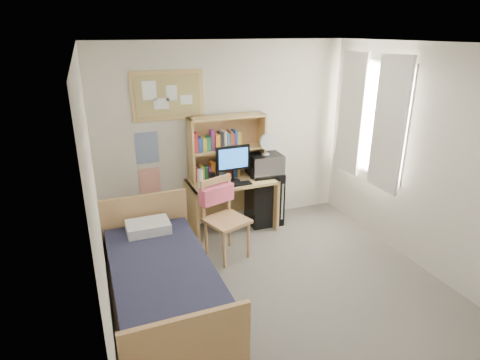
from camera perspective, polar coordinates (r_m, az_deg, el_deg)
name	(u,v)px	position (r m, az deg, el deg)	size (l,w,h in m)	color
floor	(290,302)	(4.51, 7.12, -16.78)	(3.60, 4.20, 0.02)	slate
ceiling	(304,44)	(3.60, 9.03, 18.52)	(3.60, 4.20, 0.02)	white
wall_back	(225,137)	(5.70, -2.12, 6.19)	(3.60, 0.04, 2.60)	silver
wall_left	(98,217)	(3.44, -19.59, -4.99)	(0.04, 4.20, 2.60)	silver
wall_right	(441,167)	(4.95, 26.65, 1.73)	(0.04, 4.20, 2.60)	silver
window_unit	(371,119)	(5.69, 18.08, 8.27)	(0.10, 1.40, 1.70)	white
curtain_left	(389,125)	(5.37, 20.44, 7.31)	(0.04, 0.55, 1.70)	white
curtain_right	(351,114)	(5.98, 15.49, 9.10)	(0.04, 0.55, 1.70)	white
bulletin_board	(168,95)	(5.37, -10.23, 11.75)	(0.94, 0.03, 0.64)	tan
poster_wave	(147,148)	(5.46, -13.10, 4.49)	(0.30, 0.01, 0.42)	#254894
poster_japan	(150,181)	(5.61, -12.71, -0.13)	(0.28, 0.01, 0.36)	#EF512A
desk	(232,205)	(5.71, -1.18, -3.59)	(1.21, 0.61, 0.76)	#DCB36B
desk_chair	(227,220)	(4.97, -1.89, -5.69)	(0.51, 0.51, 1.03)	tan
mini_fridge	(264,197)	(5.93, 3.43, -2.44)	(0.47, 0.47, 0.80)	black
bed	(163,288)	(4.26, -10.87, -14.84)	(0.99, 1.99, 0.55)	#1C1D32
hutch	(227,147)	(5.56, -1.80, 4.71)	(1.07, 0.27, 0.88)	#DCB36B
monitor	(233,164)	(5.43, -1.00, 2.27)	(0.47, 0.04, 0.51)	black
keyboard	(237,184)	(5.39, -0.44, -0.62)	(0.40, 0.13, 0.02)	black
speaker_left	(212,179)	(5.39, -3.96, 0.18)	(0.07, 0.07, 0.17)	black
speaker_right	(253,174)	(5.59, 1.88, 0.92)	(0.06, 0.06, 0.15)	black
water_bottle	(200,179)	(5.29, -5.68, 0.20)	(0.07, 0.07, 0.25)	white
hoodie	(217,194)	(5.00, -3.34, -2.01)	(0.45, 0.14, 0.22)	#FF6182
microwave	(265,163)	(5.73, 3.62, 2.37)	(0.46, 0.35, 0.26)	#BBBBC0
desk_fan	(266,145)	(5.65, 3.68, 4.99)	(0.22, 0.22, 0.28)	white
pillow	(148,227)	(4.73, -12.93, -6.50)	(0.48, 0.34, 0.12)	white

